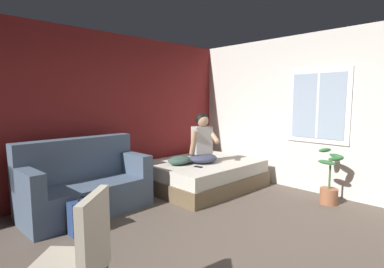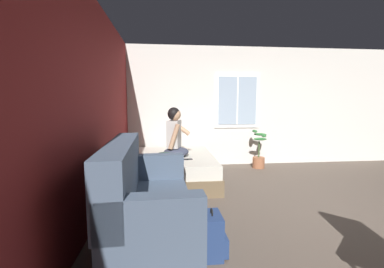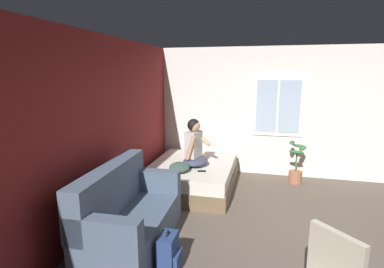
{
  "view_description": "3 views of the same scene",
  "coord_description": "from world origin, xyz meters",
  "px_view_note": "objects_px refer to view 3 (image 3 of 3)",
  "views": [
    {
      "loc": [
        -2.11,
        -1.75,
        1.6
      ],
      "look_at": [
        1.19,
        1.69,
        1.04
      ],
      "focal_mm": 28.0,
      "sensor_mm": 36.0,
      "label": 1
    },
    {
      "loc": [
        -2.91,
        2.05,
        1.42
      ],
      "look_at": [
        0.72,
        1.67,
        0.99
      ],
      "focal_mm": 24.0,
      "sensor_mm": 36.0,
      "label": 2
    },
    {
      "loc": [
        -3.55,
        0.65,
        2.17
      ],
      "look_at": [
        1.19,
        1.82,
        1.17
      ],
      "focal_mm": 28.0,
      "sensor_mm": 36.0,
      "label": 3
    }
  ],
  "objects_px": {
    "bed": "(192,176)",
    "throw_pillow": "(180,167)",
    "cell_phone": "(202,171)",
    "backpack": "(169,252)",
    "couch": "(128,216)",
    "potted_plant": "(296,168)",
    "person_seated": "(194,147)"
  },
  "relations": [
    {
      "from": "bed",
      "to": "throw_pillow",
      "type": "bearing_deg",
      "value": 167.46
    },
    {
      "from": "cell_phone",
      "to": "backpack",
      "type": "bearing_deg",
      "value": -9.8
    },
    {
      "from": "bed",
      "to": "couch",
      "type": "relative_size",
      "value": 1.13
    },
    {
      "from": "couch",
      "to": "potted_plant",
      "type": "relative_size",
      "value": 2.03
    },
    {
      "from": "cell_phone",
      "to": "throw_pillow",
      "type": "bearing_deg",
      "value": -90.97
    },
    {
      "from": "backpack",
      "to": "potted_plant",
      "type": "distance_m",
      "value": 3.55
    },
    {
      "from": "bed",
      "to": "couch",
      "type": "xyz_separation_m",
      "value": [
        -2.09,
        0.32,
        0.16
      ]
    },
    {
      "from": "couch",
      "to": "throw_pillow",
      "type": "distance_m",
      "value": 1.63
    },
    {
      "from": "backpack",
      "to": "potted_plant",
      "type": "xyz_separation_m",
      "value": [
        3.15,
        -1.63,
        0.11
      ]
    },
    {
      "from": "bed",
      "to": "person_seated",
      "type": "xyz_separation_m",
      "value": [
        -0.1,
        -0.07,
        0.6
      ]
    },
    {
      "from": "bed",
      "to": "person_seated",
      "type": "distance_m",
      "value": 0.61
    },
    {
      "from": "bed",
      "to": "potted_plant",
      "type": "distance_m",
      "value": 2.09
    },
    {
      "from": "bed",
      "to": "person_seated",
      "type": "relative_size",
      "value": 2.24
    },
    {
      "from": "cell_phone",
      "to": "potted_plant",
      "type": "relative_size",
      "value": 0.17
    },
    {
      "from": "cell_phone",
      "to": "person_seated",
      "type": "bearing_deg",
      "value": -157.52
    },
    {
      "from": "person_seated",
      "to": "throw_pillow",
      "type": "xyz_separation_m",
      "value": [
        -0.37,
        0.18,
        -0.29
      ]
    },
    {
      "from": "couch",
      "to": "backpack",
      "type": "distance_m",
      "value": 0.75
    },
    {
      "from": "cell_phone",
      "to": "potted_plant",
      "type": "height_order",
      "value": "potted_plant"
    },
    {
      "from": "cell_phone",
      "to": "couch",
      "type": "bearing_deg",
      "value": -30.75
    },
    {
      "from": "bed",
      "to": "throw_pillow",
      "type": "distance_m",
      "value": 0.58
    },
    {
      "from": "person_seated",
      "to": "throw_pillow",
      "type": "relative_size",
      "value": 1.82
    },
    {
      "from": "couch",
      "to": "backpack",
      "type": "xyz_separation_m",
      "value": [
        -0.32,
        -0.65,
        -0.2
      ]
    },
    {
      "from": "backpack",
      "to": "couch",
      "type": "bearing_deg",
      "value": 63.47
    },
    {
      "from": "backpack",
      "to": "cell_phone",
      "type": "distance_m",
      "value": 2.03
    },
    {
      "from": "bed",
      "to": "cell_phone",
      "type": "relative_size",
      "value": 13.62
    },
    {
      "from": "potted_plant",
      "to": "throw_pillow",
      "type": "bearing_deg",
      "value": 120.67
    },
    {
      "from": "person_seated",
      "to": "cell_phone",
      "type": "relative_size",
      "value": 6.08
    },
    {
      "from": "bed",
      "to": "backpack",
      "type": "distance_m",
      "value": 2.43
    },
    {
      "from": "person_seated",
      "to": "potted_plant",
      "type": "height_order",
      "value": "person_seated"
    },
    {
      "from": "couch",
      "to": "backpack",
      "type": "relative_size",
      "value": 3.78
    },
    {
      "from": "couch",
      "to": "throw_pillow",
      "type": "relative_size",
      "value": 3.6
    },
    {
      "from": "person_seated",
      "to": "potted_plant",
      "type": "bearing_deg",
      "value": -65.73
    }
  ]
}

